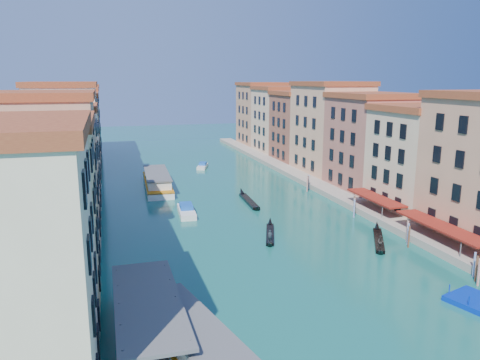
% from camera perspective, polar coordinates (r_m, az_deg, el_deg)
% --- Properties ---
extents(left_bank_palazzos, '(12.80, 128.40, 21.00)m').
position_cam_1_polar(left_bank_palazzos, '(90.07, -20.75, 3.91)').
color(left_bank_palazzos, beige).
rests_on(left_bank_palazzos, ground).
extents(right_bank_palazzos, '(12.80, 128.40, 21.00)m').
position_cam_1_polar(right_bank_palazzos, '(102.32, 12.41, 5.34)').
color(right_bank_palazzos, '#AB5942').
rests_on(right_bank_palazzos, ground).
extents(quay, '(4.00, 140.00, 1.00)m').
position_cam_1_polar(quay, '(100.29, 8.14, 0.01)').
color(quay, gray).
rests_on(quay, ground).
extents(restaurant_awnings, '(3.20, 44.55, 3.12)m').
position_cam_1_polar(restaurant_awnings, '(65.10, 23.67, -5.35)').
color(restaurant_awnings, maroon).
rests_on(restaurant_awnings, ground).
extents(vaporetto_stop, '(5.40, 16.40, 3.65)m').
position_cam_1_polar(vaporetto_stop, '(41.54, -11.06, -16.87)').
color(vaporetto_stop, '#58585A').
rests_on(vaporetto_stop, ground).
extents(mooring_poles_right, '(1.44, 54.24, 3.20)m').
position_cam_1_polar(mooring_poles_right, '(68.14, 18.43, -5.66)').
color(mooring_poles_right, '#502E1B').
rests_on(mooring_poles_right, ground).
extents(mooring_poles_left, '(0.24, 8.24, 3.20)m').
position_cam_1_polar(mooring_poles_left, '(41.54, -14.65, -17.28)').
color(mooring_poles_left, '#502E1B').
rests_on(mooring_poles_left, ground).
extents(vaporetto_near, '(8.80, 19.71, 2.86)m').
position_cam_1_polar(vaporetto_near, '(38.56, -5.38, -19.42)').
color(vaporetto_near, silver).
rests_on(vaporetto_near, ground).
extents(vaporetto_far, '(5.70, 21.43, 3.16)m').
position_cam_1_polar(vaporetto_far, '(95.59, -10.07, -0.09)').
color(vaporetto_far, white).
rests_on(vaporetto_far, ground).
extents(gondola_fore, '(4.65, 10.91, 2.26)m').
position_cam_1_polar(gondola_fore, '(65.92, 3.68, -6.48)').
color(gondola_fore, black).
rests_on(gondola_fore, ground).
extents(gondola_right, '(6.86, 11.15, 2.45)m').
position_cam_1_polar(gondola_right, '(65.84, 16.57, -6.93)').
color(gondola_right, black).
rests_on(gondola_right, ground).
extents(gondola_far, '(1.77, 13.49, 1.91)m').
position_cam_1_polar(gondola_far, '(83.26, 1.06, -2.46)').
color(gondola_far, black).
rests_on(gondola_far, ground).
extents(motorboat_mid, '(2.97, 7.91, 1.61)m').
position_cam_1_polar(motorboat_mid, '(76.44, -6.55, -3.70)').
color(motorboat_mid, white).
rests_on(motorboat_mid, ground).
extents(motorboat_far, '(4.03, 6.62, 1.31)m').
position_cam_1_polar(motorboat_far, '(115.74, -4.59, 1.73)').
color(motorboat_far, silver).
rests_on(motorboat_far, ground).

